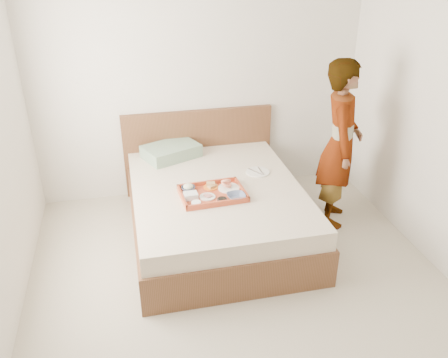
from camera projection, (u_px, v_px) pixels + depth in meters
name	position (u px, v px, depth m)	size (l,w,h in m)	color
ground	(247.00, 301.00, 3.75)	(3.50, 4.00, 0.01)	#BCB49F
wall_back	(199.00, 77.00, 4.89)	(3.50, 0.01, 2.60)	silver
bed	(217.00, 210.00, 4.49)	(1.65, 2.00, 0.53)	brown
headboard	(199.00, 151.00, 5.24)	(1.65, 0.06, 0.95)	brown
pillow	(171.00, 151.00, 4.93)	(0.55, 0.37, 0.13)	gray
tray	(212.00, 193.00, 4.20)	(0.57, 0.42, 0.05)	#BD5529
prawn_plate	(229.00, 188.00, 4.29)	(0.20, 0.20, 0.01)	white
navy_bowl_big	(236.00, 196.00, 4.13)	(0.16, 0.16, 0.04)	navy
sauce_dish	(222.00, 200.00, 4.08)	(0.08, 0.08, 0.03)	black
meat_plate	(207.00, 197.00, 4.15)	(0.14, 0.14, 0.01)	white
bread_plate	(211.00, 187.00, 4.31)	(0.14, 0.14, 0.01)	orange
salad_bowl	(188.00, 189.00, 4.26)	(0.13, 0.13, 0.04)	navy
plastic_tub	(191.00, 196.00, 4.13)	(0.12, 0.10, 0.05)	silver
cheese_round	(196.00, 203.00, 4.03)	(0.08, 0.08, 0.03)	white
dinner_plate	(258.00, 172.00, 4.63)	(0.23, 0.23, 0.01)	white
person	(340.00, 145.00, 4.49)	(0.61, 0.40, 1.66)	silver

